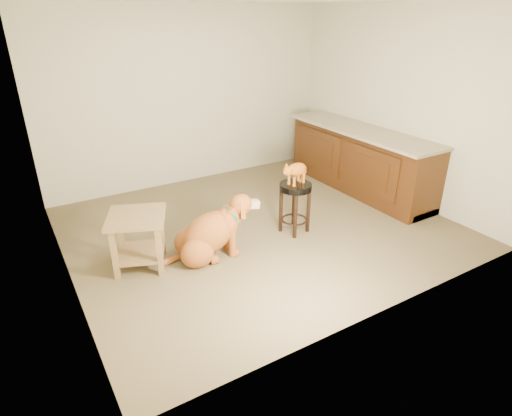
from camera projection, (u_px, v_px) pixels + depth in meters
floor at (259, 227)px, 5.42m from camera, size 4.50×4.00×0.01m
room_shell at (260, 92)px, 4.71m from camera, size 4.54×4.04×2.62m
cabinet_run at (360, 162)px, 6.38m from camera, size 0.70×2.56×0.94m
padded_stool at (295, 198)px, 5.13m from camera, size 0.39×0.39×0.63m
wood_stool at (322, 154)px, 6.95m from camera, size 0.39×0.39×0.70m
side_table at (138, 233)px, 4.45m from camera, size 0.75×0.75×0.60m
golden_retriever at (210, 234)px, 4.66m from camera, size 1.15×0.61×0.73m
tabby_kitten at (296, 170)px, 4.97m from camera, size 0.48×0.26×0.31m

